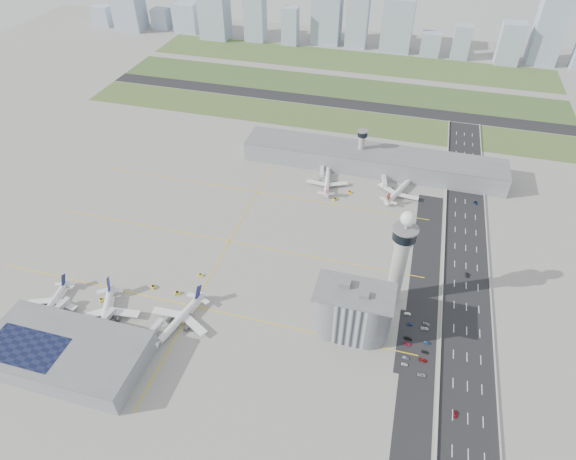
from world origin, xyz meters
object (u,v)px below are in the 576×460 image
(car_hw_2, at_px, (475,203))
(secondary_tower, at_px, (361,145))
(control_tower, at_px, (401,255))
(jet_bridge_far_0, at_px, (322,168))
(airplane_far_b, at_px, (399,188))
(car_hw_4, at_px, (457,161))
(airplane_near_a, at_px, (50,302))
(car_hw_0, at_px, (455,414))
(tug_2, at_px, (177,293))
(airplane_near_b, at_px, (104,313))
(car_lot_7, at_px, (423,360))
(tug_3, at_px, (200,275))
(car_lot_1, at_px, (406,358))
(jet_bridge_near_1, at_px, (98,328))
(car_lot_2, at_px, (407,344))
(car_lot_3, at_px, (408,338))
(tug_1, at_px, (153,287))
(airplane_far_a, at_px, (327,179))
(car_lot_8, at_px, (425,352))
(car_lot_5, at_px, (408,314))
(jet_bridge_near_2, at_px, (147,340))
(airplane_near_c, at_px, (178,317))
(car_lot_10, at_px, (425,328))
(car_lot_0, at_px, (405,364))
(car_lot_6, at_px, (422,375))
(tug_4, at_px, (335,199))
(car_lot_11, at_px, (426,324))
(jet_bridge_near_0, at_px, (51,317))
(tug_0, at_px, (101,300))
(car_hw_1, at_px, (467,275))
(car_lot_9, at_px, (427,343))
(admin_building, at_px, (353,311))

(car_hw_2, bearing_deg, secondary_tower, 166.31)
(control_tower, distance_m, jet_bridge_far_0, 145.99)
(airplane_far_b, relative_size, car_hw_4, 11.83)
(airplane_near_a, distance_m, car_hw_0, 228.14)
(tug_2, distance_m, car_hw_0, 166.19)
(airplane_near_b, distance_m, car_lot_7, 176.95)
(airplane_near_a, xyz_separation_m, tug_3, (73.05, 47.13, -4.32))
(car_lot_1, height_order, car_hw_2, car_hw_2)
(airplane_far_b, relative_size, car_hw_0, 10.33)
(jet_bridge_near_1, bearing_deg, airplane_near_a, 87.06)
(car_lot_2, bearing_deg, car_hw_2, -7.67)
(tug_2, height_order, car_lot_3, tug_2)
(tug_1, bearing_deg, airplane_far_b, -14.56)
(secondary_tower, bearing_deg, airplane_far_a, -119.07)
(car_lot_8, distance_m, car_hw_2, 149.48)
(car_lot_3, bearing_deg, car_hw_2, -12.39)
(tug_2, bearing_deg, car_lot_5, -111.53)
(car_lot_2, bearing_deg, jet_bridge_near_2, 112.46)
(airplane_near_a, relative_size, airplane_near_b, 0.80)
(airplane_near_c, height_order, car_hw_2, airplane_near_c)
(car_lot_10, bearing_deg, airplane_far_a, 25.85)
(car_lot_0, height_order, car_lot_6, car_lot_6)
(tug_3, distance_m, car_hw_2, 209.59)
(tug_2, relative_size, car_lot_6, 0.77)
(jet_bridge_near_1, distance_m, tug_4, 187.69)
(tug_3, bearing_deg, car_lot_0, 60.84)
(car_lot_5, height_order, car_lot_7, car_lot_7)
(jet_bridge_far_0, height_order, tug_4, jet_bridge_far_0)
(car_lot_11, bearing_deg, jet_bridge_near_0, 114.25)
(airplane_near_a, xyz_separation_m, car_lot_6, (211.31, 10.78, -4.51))
(airplane_near_b, height_order, airplane_near_c, airplane_near_b)
(airplane_near_c, bearing_deg, control_tower, 127.59)
(car_hw_2, bearing_deg, airplane_near_a, -139.89)
(airplane_far_a, distance_m, car_lot_8, 163.94)
(tug_3, height_order, car_lot_11, tug_3)
(car_lot_0, xyz_separation_m, car_lot_5, (-1.24, 35.01, 0.03))
(car_lot_10, bearing_deg, tug_2, 87.51)
(car_lot_10, bearing_deg, airplane_far_b, 4.50)
(airplane_near_c, xyz_separation_m, car_lot_10, (134.03, 33.21, -5.50))
(airplane_far_a, distance_m, jet_bridge_near_1, 198.34)
(airplane_far_b, bearing_deg, jet_bridge_near_2, 167.92)
(secondary_tower, distance_m, tug_0, 228.11)
(tug_4, xyz_separation_m, car_lot_8, (73.30, -122.96, -0.23))
(secondary_tower, relative_size, car_hw_1, 7.96)
(car_hw_2, bearing_deg, jet_bridge_near_2, -129.58)
(car_lot_5, bearing_deg, car_hw_4, -17.36)
(car_lot_9, relative_size, car_lot_11, 0.88)
(tug_1, relative_size, tug_2, 0.94)
(car_hw_0, bearing_deg, admin_building, 146.37)
(airplane_far_a, height_order, car_lot_2, airplane_far_a)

